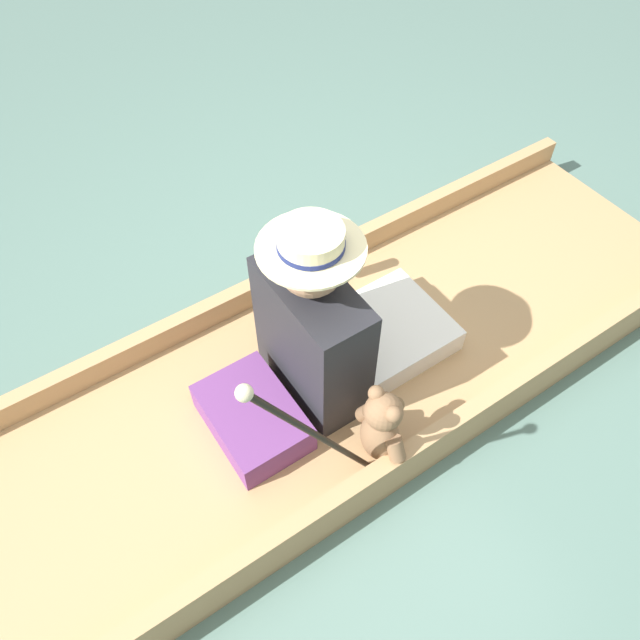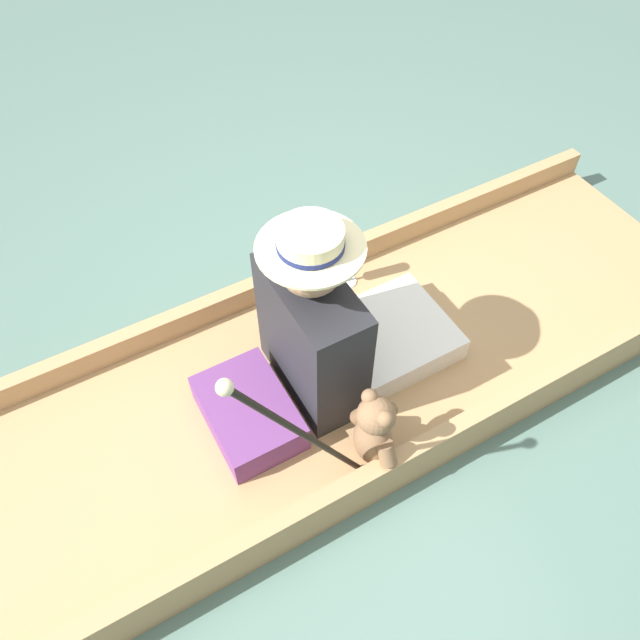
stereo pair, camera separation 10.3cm
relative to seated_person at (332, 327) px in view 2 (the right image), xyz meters
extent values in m
plane|color=slate|center=(-0.01, 0.11, -0.40)|extent=(16.00, 16.00, 0.00)
cube|color=tan|center=(-0.01, 0.11, -0.34)|extent=(1.02, 3.20, 0.11)
cube|color=tan|center=(-0.48, 0.11, -0.23)|extent=(0.06, 3.20, 0.11)
cube|color=tan|center=(0.47, 0.11, -0.23)|extent=(0.06, 3.20, 0.11)
cube|color=#6B3875|center=(0.05, -0.37, -0.22)|extent=(0.41, 0.29, 0.13)
cube|color=white|center=(0.00, 0.26, -0.23)|extent=(0.42, 0.47, 0.11)
cube|color=#232328|center=(0.00, -0.08, -0.01)|extent=(0.46, 0.22, 0.55)
cube|color=beige|center=(0.00, 0.03, 0.03)|extent=(0.04, 0.01, 0.30)
cube|color=white|center=(-0.13, 0.03, 0.06)|extent=(0.02, 0.01, 0.33)
cube|color=white|center=(0.13, 0.03, 0.06)|extent=(0.02, 0.01, 0.33)
sphere|color=tan|center=(0.00, -0.08, 0.37)|extent=(0.21, 0.21, 0.21)
cylinder|color=beige|center=(0.00, -0.08, 0.44)|extent=(0.34, 0.34, 0.01)
cylinder|color=beige|center=(0.00, -0.08, 0.47)|extent=(0.20, 0.20, 0.07)
cylinder|color=navy|center=(0.00, -0.08, 0.45)|extent=(0.21, 0.21, 0.02)
ellipsoid|color=#846042|center=(0.38, -0.06, -0.17)|extent=(0.15, 0.13, 0.23)
sphere|color=#846042|center=(0.38, -0.06, -0.01)|extent=(0.13, 0.13, 0.13)
sphere|color=brown|center=(0.38, 0.00, -0.02)|extent=(0.05, 0.05, 0.05)
sphere|color=#846042|center=(0.33, -0.06, 0.04)|extent=(0.05, 0.05, 0.05)
sphere|color=#846042|center=(0.42, -0.06, 0.04)|extent=(0.05, 0.05, 0.05)
cylinder|color=#846042|center=(0.30, -0.06, -0.13)|extent=(0.09, 0.06, 0.10)
cylinder|color=#846042|center=(0.46, -0.06, -0.13)|extent=(0.09, 0.06, 0.10)
sphere|color=#846042|center=(0.34, -0.02, -0.26)|extent=(0.06, 0.06, 0.06)
sphere|color=#846042|center=(0.42, -0.02, -0.26)|extent=(0.06, 0.06, 0.06)
cylinder|color=silver|center=(-0.38, 0.30, -0.28)|extent=(0.09, 0.09, 0.01)
cylinder|color=silver|center=(-0.38, 0.30, -0.24)|extent=(0.01, 0.01, 0.09)
cylinder|color=silver|center=(-0.38, 0.30, -0.12)|extent=(0.05, 0.05, 0.15)
cylinder|color=black|center=(0.40, -0.32, 0.14)|extent=(0.02, 0.43, 0.85)
sphere|color=beige|center=(0.40, -0.53, 0.56)|extent=(0.04, 0.04, 0.04)
camera|label=1|loc=(1.12, -0.80, 1.75)|focal=35.00mm
camera|label=2|loc=(1.17, -0.71, 1.75)|focal=35.00mm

